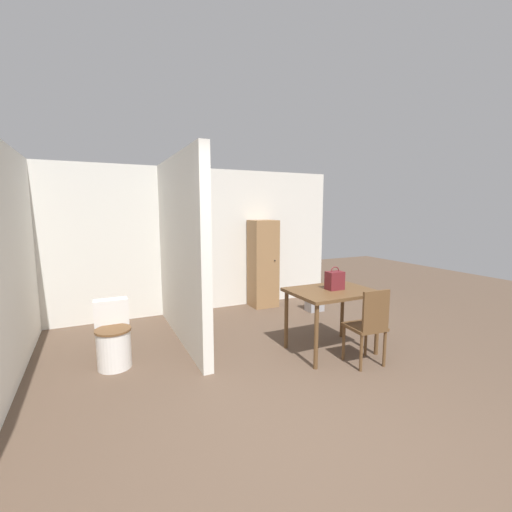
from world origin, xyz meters
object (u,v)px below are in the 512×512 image
dining_table (331,297)px  space_heater (315,299)px  wooden_cabinet (263,264)px  handbag (335,280)px  toilet (113,339)px  wooden_chair (369,324)px

dining_table → space_heater: (0.83, 1.53, -0.49)m
space_heater → wooden_cabinet: bearing=134.6°
handbag → toilet: bearing=163.9°
wooden_cabinet → space_heater: bearing=-45.4°
dining_table → handbag: bearing=9.7°
wooden_chair → wooden_cabinet: size_ratio=0.57×
wooden_cabinet → dining_table: bearing=-93.9°
handbag → space_heater: bearing=62.7°
wooden_cabinet → space_heater: (0.68, -0.69, -0.59)m
dining_table → toilet: (-2.52, 0.75, -0.38)m
wooden_chair → space_heater: size_ratio=2.14×
toilet → handbag: size_ratio=2.53×
handbag → wooden_cabinet: wooden_cabinet is taller
handbag → space_heater: (0.79, 1.52, -0.70)m
dining_table → handbag: (0.05, 0.01, 0.21)m
wooden_chair → handbag: (-0.08, 0.52, 0.42)m
dining_table → toilet: size_ratio=1.39×
wooden_chair → dining_table: bearing=108.6°
wooden_chair → toilet: wooden_chair is taller
toilet → wooden_cabinet: size_ratio=0.46×
wooden_chair → space_heater: bearing=75.3°
wooden_chair → handbag: size_ratio=3.12×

